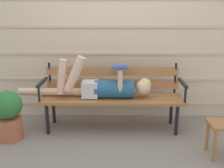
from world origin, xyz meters
The scene contains 5 objects.
ground_plane centered at (0.00, 0.00, 0.00)m, with size 12.00×12.00×0.00m, color gray.
house_siding centered at (0.00, 0.58, 1.11)m, with size 4.00×0.08×2.21m.
park_bench centered at (0.00, 0.17, 0.47)m, with size 1.82×0.46×0.84m.
reclining_person centered at (-0.13, 0.10, 0.58)m, with size 1.70×0.26×0.55m.
potted_plant centered at (-1.23, -0.21, 0.32)m, with size 0.34×0.34×0.60m.
Camera 1 is at (0.06, -3.15, 1.52)m, focal length 42.97 mm.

